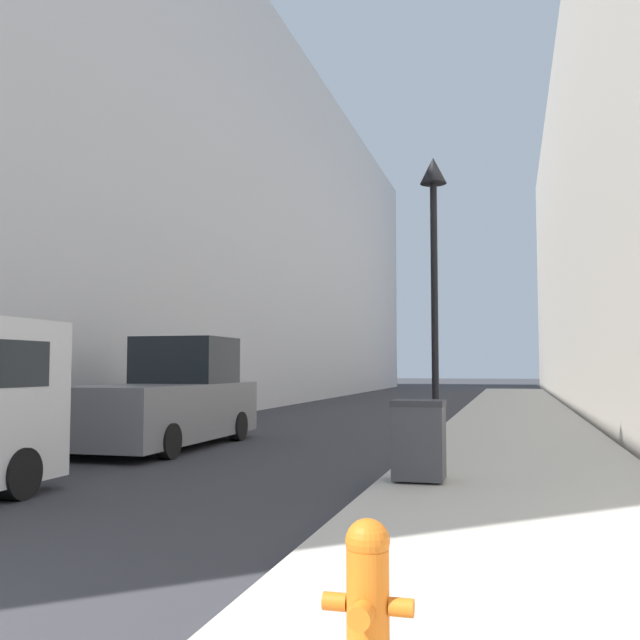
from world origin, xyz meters
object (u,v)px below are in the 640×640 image
(fire_hydrant, at_px, (368,591))
(pickup_truck, at_px, (169,401))
(lamppost, at_px, (434,245))
(trash_bin, at_px, (419,439))

(fire_hydrant, height_order, pickup_truck, pickup_truck)
(fire_hydrant, relative_size, pickup_truck, 0.14)
(fire_hydrant, distance_m, lamppost, 9.39)
(lamppost, relative_size, pickup_truck, 0.96)
(trash_bin, height_order, lamppost, lamppost)
(fire_hydrant, bearing_deg, pickup_truck, 121.79)
(lamppost, distance_m, pickup_truck, 6.34)
(lamppost, bearing_deg, trash_bin, -88.49)
(pickup_truck, bearing_deg, trash_bin, -35.26)
(fire_hydrant, xyz_separation_m, trash_bin, (-0.49, 5.92, 0.16))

